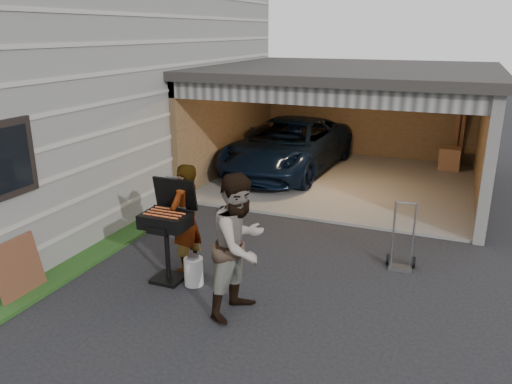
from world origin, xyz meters
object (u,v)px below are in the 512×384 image
hand_truck (401,255)px  bbq_grill (167,223)px  plywood_panel (18,269)px  propane_tank (194,271)px  woman (186,219)px  minivan (288,148)px  man (240,245)px

hand_truck → bbq_grill: bearing=-156.0°
bbq_grill → plywood_panel: 2.21m
bbq_grill → plywood_panel: (-1.74, -1.27, -0.51)m
hand_truck → propane_tank: bearing=-152.4°
woman → bbq_grill: size_ratio=1.13×
propane_tank → woman: bearing=130.5°
woman → hand_truck: bearing=121.7°
bbq_grill → hand_truck: 3.81m
woman → plywood_panel: (-1.84, -1.65, -0.45)m
woman → bbq_grill: (-0.10, -0.38, 0.05)m
plywood_panel → woman: bearing=41.8°
woman → propane_tank: size_ratio=4.08×
minivan → hand_truck: size_ratio=4.48×
woman → man: 1.54m
woman → plywood_panel: size_ratio=2.02×
minivan → woman: size_ratio=2.84×
plywood_panel → minivan: bearing=79.3°
hand_truck → woman: bearing=-160.7°
propane_tank → hand_truck: hand_truck is taller
bbq_grill → propane_tank: size_ratio=3.62×
man → bbq_grill: (-1.40, 0.44, -0.05)m
propane_tank → hand_truck: 3.38m
man → bbq_grill: 1.47m
bbq_grill → plywood_panel: bearing=-143.9°
minivan → hand_truck: bearing=-49.4°
minivan → bbq_grill: size_ratio=3.20×
hand_truck → plywood_panel: bearing=-153.2°
propane_tank → hand_truck: size_ratio=0.39×
propane_tank → plywood_panel: 2.52m
woman → bbq_grill: 0.39m
man → bbq_grill: man is taller
bbq_grill → man: bearing=-17.4°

